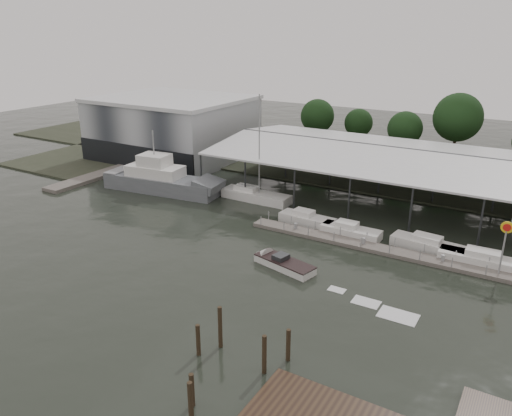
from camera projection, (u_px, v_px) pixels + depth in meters
The scene contains 17 objects.
ground at pixel (199, 253), 51.24m from camera, with size 200.00×200.00×0.00m, color black.
land_strip_far at pixel (348, 162), 85.05m from camera, with size 140.00×30.00×0.30m.
land_strip_west at pixel (126, 148), 94.66m from camera, with size 20.00×40.00×0.30m.
storage_warehouse at pixel (173, 127), 87.04m from camera, with size 24.50×20.50×10.50m.
covered_boat_shed at pixel (437, 158), 63.50m from camera, with size 58.24×24.00×6.96m.
trawler_dock at pixel (98, 175), 76.89m from camera, with size 3.00×18.00×0.50m.
floating_dock at pixel (373, 247), 52.00m from camera, with size 28.00×2.00×1.40m.
shell_fuel_sign at pixel (505, 238), 44.93m from camera, with size 1.10×0.18×5.55m.
grey_trawler at pixel (163, 180), 69.80m from camera, with size 17.95×6.50×8.84m.
white_sailboat at pixel (255, 196), 66.44m from camera, with size 9.63×2.66×14.22m.
speedboat_underway at pixel (280, 262), 48.30m from camera, with size 17.75×5.92×2.00m.
moored_cruiser_0 at pixel (307, 219), 58.50m from camera, with size 6.79×2.58×1.70m.
moored_cruiser_1 at pixel (350, 231), 55.03m from camera, with size 6.63×2.31×1.70m.
moored_cruiser_2 at pixel (431, 246), 51.44m from camera, with size 8.40×3.14×1.70m.
moored_cruiser_3 at pixel (487, 261), 48.06m from camera, with size 9.04×2.29×1.70m.
mooring_pilings at pixel (227, 361), 33.01m from camera, with size 6.03×8.44×3.91m.
horizon_tree_line at pixel (502, 133), 77.28m from camera, with size 69.52×10.56×11.84m.
Camera 1 is at (28.87, -36.94, 21.96)m, focal length 35.00 mm.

